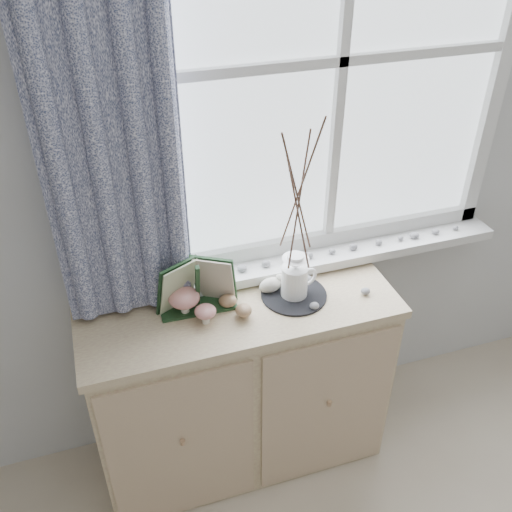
% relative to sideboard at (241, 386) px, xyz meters
% --- Properties ---
extents(sideboard, '(1.20, 0.45, 0.85)m').
position_rel_sideboard_xyz_m(sideboard, '(0.00, 0.00, 0.00)').
color(sideboard, beige).
rests_on(sideboard, ground).
extents(botanical_book, '(0.33, 0.14, 0.23)m').
position_rel_sideboard_xyz_m(botanical_book, '(-0.15, 0.01, 0.54)').
color(botanical_book, '#1C3A1E').
rests_on(botanical_book, sideboard).
extents(toadstool_cluster, '(0.16, 0.17, 0.11)m').
position_rel_sideboard_xyz_m(toadstool_cluster, '(-0.18, 0.01, 0.49)').
color(toadstool_cluster, white).
rests_on(toadstool_cluster, sideboard).
extents(wooden_eggs, '(0.10, 0.12, 0.07)m').
position_rel_sideboard_xyz_m(wooden_eggs, '(-0.02, -0.02, 0.45)').
color(wooden_eggs, tan).
rests_on(wooden_eggs, sideboard).
extents(songbird_figurine, '(0.13, 0.08, 0.07)m').
position_rel_sideboard_xyz_m(songbird_figurine, '(0.14, 0.05, 0.46)').
color(songbird_figurine, silver).
rests_on(songbird_figurine, sideboard).
extents(crocheted_doily, '(0.25, 0.25, 0.01)m').
position_rel_sideboard_xyz_m(crocheted_doily, '(0.22, 0.00, 0.43)').
color(crocheted_doily, black).
rests_on(crocheted_doily, sideboard).
extents(twig_pitcher, '(0.32, 0.32, 0.76)m').
position_rel_sideboard_xyz_m(twig_pitcher, '(0.22, 0.00, 0.86)').
color(twig_pitcher, white).
rests_on(twig_pitcher, crocheted_doily).
extents(sideboard_pebbles, '(0.26, 0.19, 0.03)m').
position_rel_sideboard_xyz_m(sideboard_pebbles, '(0.35, -0.03, 0.44)').
color(sideboard_pebbles, '#959598').
rests_on(sideboard_pebbles, sideboard).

